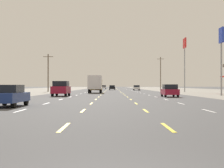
# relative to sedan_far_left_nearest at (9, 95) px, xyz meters

# --- Properties ---
(ground_plane) EXTENTS (572.00, 572.00, 0.00)m
(ground_plane) POSITION_rel_sedan_far_left_nearest_xyz_m (7.04, 47.77, -0.76)
(ground_plane) COLOR #4C4C4F
(lane_markings) EXTENTS (10.64, 227.60, 0.01)m
(lane_markings) POSITION_rel_sedan_far_left_nearest_xyz_m (7.04, 86.27, -0.75)
(lane_markings) COLOR white
(lane_markings) RESTS_ON ground
(sedan_far_left_nearest) EXTENTS (1.80, 4.50, 1.46)m
(sedan_far_left_nearest) POSITION_rel_sedan_far_left_nearest_xyz_m (0.00, 0.00, 0.00)
(sedan_far_left_nearest) COLOR navy
(sedan_far_left_nearest) RESTS_ON ground
(hatchback_far_right_near) EXTENTS (1.72, 3.90, 1.54)m
(hatchback_far_right_near) POSITION_rel_sedan_far_left_nearest_xyz_m (13.99, 18.85, 0.03)
(hatchback_far_right_near) COLOR maroon
(hatchback_far_right_near) RESTS_ON ground
(suv_far_left_mid) EXTENTS (1.98, 4.90, 1.98)m
(suv_far_left_mid) POSITION_rel_sedan_far_left_nearest_xyz_m (0.20, 22.00, 0.27)
(suv_far_left_mid) COLOR maroon
(suv_far_left_mid) RESTS_ON ground
(box_truck_inner_left_midfar) EXTENTS (2.40, 7.20, 3.23)m
(box_truck_inner_left_midfar) POSITION_rel_sedan_far_left_nearest_xyz_m (3.75, 40.89, 1.08)
(box_truck_inner_left_midfar) COLOR #B28C33
(box_truck_inner_left_midfar) RESTS_ON ground
(sedan_far_right_far) EXTENTS (1.80, 4.50, 1.46)m
(sedan_far_right_far) POSITION_rel_sedan_far_left_nearest_xyz_m (13.90, 74.18, 0.00)
(sedan_far_right_far) COLOR white
(sedan_far_right_far) RESTS_ON ground
(sedan_center_turn_farther) EXTENTS (1.80, 4.50, 1.46)m
(sedan_center_turn_farther) POSITION_rel_sedan_far_left_nearest_xyz_m (6.96, 80.47, 0.00)
(sedan_center_turn_farther) COLOR black
(sedan_center_turn_farther) RESTS_ON ground
(hatchback_far_left_farthest) EXTENTS (1.72, 3.90, 1.54)m
(hatchback_far_left_farthest) POSITION_rel_sedan_far_left_nearest_xyz_m (0.13, 96.89, 0.03)
(hatchback_far_left_farthest) COLOR black
(hatchback_far_left_farthest) RESTS_ON ground
(sedan_inner_left_distant_a) EXTENTS (1.80, 4.50, 1.46)m
(sedan_inner_left_distant_a) POSITION_rel_sedan_far_left_nearest_xyz_m (3.72, 109.33, 0.00)
(sedan_inner_left_distant_a) COLOR silver
(sedan_inner_left_distant_a) RESTS_ON ground
(pole_sign_right_row_1) EXTENTS (0.24, 1.67, 9.50)m
(pole_sign_right_row_1) POSITION_rel_sedan_far_left_nearest_xyz_m (22.17, 24.60, 6.28)
(pole_sign_right_row_1) COLOR gray
(pole_sign_right_row_1) RESTS_ON ground
(pole_sign_right_row_2) EXTENTS (0.24, 2.45, 11.56)m
(pole_sign_right_row_2) POSITION_rel_sedan_far_left_nearest_xyz_m (22.53, 50.17, 8.19)
(pole_sign_right_row_2) COLOR gray
(pole_sign_right_row_2) RESTS_ON ground
(utility_pole_left_row_1) EXTENTS (2.20, 0.26, 8.47)m
(utility_pole_left_row_1) POSITION_rel_sedan_far_left_nearest_xyz_m (-7.45, 53.49, 3.67)
(utility_pole_left_row_1) COLOR brown
(utility_pole_left_row_1) RESTS_ON ground
(utility_pole_right_row_2) EXTENTS (2.20, 0.26, 10.20)m
(utility_pole_right_row_2) POSITION_rel_sedan_far_left_nearest_xyz_m (21.95, 82.21, 4.54)
(utility_pole_right_row_2) COLOR brown
(utility_pole_right_row_2) RESTS_ON ground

